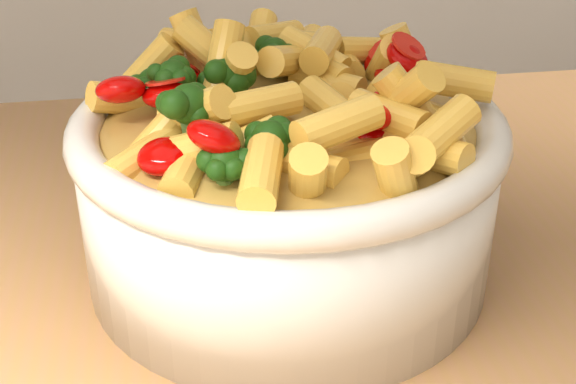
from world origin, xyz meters
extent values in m
cube|color=#A36F45|center=(0.00, 0.00, 0.88)|extent=(1.20, 0.80, 0.04)
cylinder|color=silver|center=(-0.06, 0.07, 0.95)|extent=(0.26, 0.26, 0.10)
ellipsoid|color=silver|center=(-0.06, 0.07, 0.92)|extent=(0.24, 0.24, 0.04)
torus|color=silver|center=(-0.06, 0.07, 1.00)|extent=(0.27, 0.27, 0.02)
ellipsoid|color=gold|center=(-0.06, 0.07, 1.00)|extent=(0.23, 0.23, 0.03)
camera|label=1|loc=(-0.13, -0.37, 1.21)|focal=50.00mm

